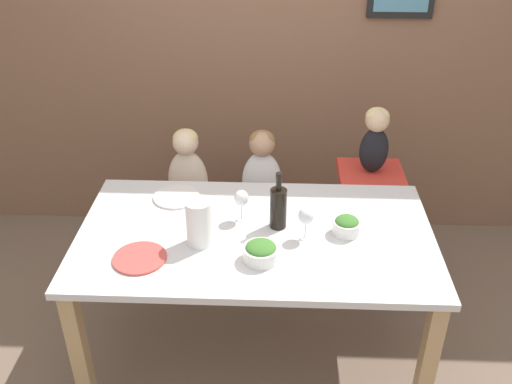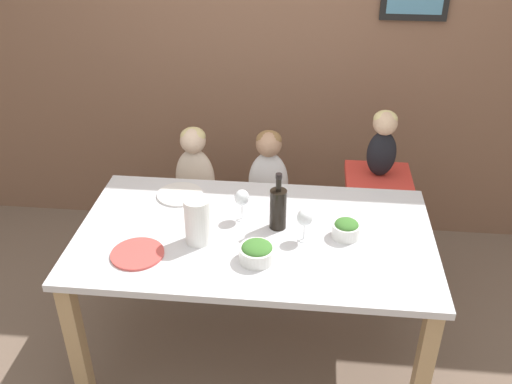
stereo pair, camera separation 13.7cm
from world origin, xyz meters
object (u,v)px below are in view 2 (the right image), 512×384
(chair_far_center, at_px, (268,219))
(wine_bottle, at_px, (278,208))
(wine_glass_near, at_px, (305,218))
(salad_bowl_large, at_px, (257,252))
(person_child_center, at_px, (268,171))
(person_child_left, at_px, (195,167))
(dinner_plate_front_left, at_px, (137,254))
(paper_towel_roll, at_px, (198,221))
(salad_bowl_small, at_px, (346,229))
(person_baby_right, at_px, (383,139))
(wine_glass_far, at_px, (242,198))
(chair_right_highchair, at_px, (376,198))
(chair_far_left, at_px, (198,215))
(dinner_plate_back_left, at_px, (180,194))

(chair_far_center, distance_m, wine_bottle, 0.82)
(wine_glass_near, xyz_separation_m, salad_bowl_large, (-0.20, -0.17, -0.07))
(person_child_center, distance_m, salad_bowl_large, 0.91)
(person_child_left, height_order, dinner_plate_front_left, person_child_left)
(chair_far_center, distance_m, paper_towel_roll, 0.97)
(salad_bowl_large, relative_size, salad_bowl_small, 1.22)
(chair_far_center, distance_m, person_child_center, 0.34)
(person_child_left, relative_size, wine_glass_near, 3.20)
(salad_bowl_large, bearing_deg, person_baby_right, 56.19)
(chair_far_center, height_order, wine_glass_far, wine_glass_far)
(chair_right_highchair, height_order, person_child_center, person_child_center)
(person_child_center, relative_size, paper_towel_roll, 2.33)
(paper_towel_roll, bearing_deg, chair_right_highchair, 41.71)
(person_baby_right, relative_size, wine_glass_far, 2.40)
(chair_far_left, xyz_separation_m, chair_right_highchair, (1.06, 0.00, 0.19))
(chair_right_highchair, bearing_deg, salad_bowl_small, -107.29)
(chair_right_highchair, height_order, salad_bowl_large, salad_bowl_large)
(wine_bottle, relative_size, dinner_plate_front_left, 1.22)
(wine_glass_far, xyz_separation_m, salad_bowl_small, (0.50, -0.10, -0.07))
(wine_bottle, distance_m, wine_glass_far, 0.18)
(person_child_center, xyz_separation_m, paper_towel_roll, (-0.26, -0.79, 0.16))
(person_child_left, relative_size, paper_towel_roll, 2.33)
(dinner_plate_back_left, bearing_deg, salad_bowl_small, -18.38)
(person_child_center, xyz_separation_m, dinner_plate_front_left, (-0.51, -0.92, 0.06))
(wine_bottle, height_order, salad_bowl_large, wine_bottle)
(wine_bottle, bearing_deg, dinner_plate_front_left, -155.00)
(paper_towel_roll, height_order, wine_glass_far, paper_towel_roll)
(paper_towel_roll, distance_m, salad_bowl_small, 0.68)
(chair_far_center, xyz_separation_m, wine_glass_near, (0.22, -0.73, 0.51))
(wine_bottle, distance_m, dinner_plate_front_left, 0.67)
(chair_right_highchair, relative_size, wine_glass_near, 4.48)
(person_child_center, bearing_deg, chair_far_left, -179.86)
(paper_towel_roll, relative_size, salad_bowl_small, 1.70)
(chair_far_left, relative_size, wine_glass_near, 2.76)
(dinner_plate_back_left, bearing_deg, chair_far_left, 90.81)
(chair_far_center, xyz_separation_m, person_baby_right, (0.63, 0.00, 0.57))
(chair_far_left, xyz_separation_m, salad_bowl_small, (0.85, -0.68, 0.43))
(wine_glass_far, height_order, dinner_plate_back_left, wine_glass_far)
(chair_right_highchair, relative_size, salad_bowl_large, 4.57)
(chair_far_center, xyz_separation_m, person_child_center, (0.00, 0.00, 0.34))
(person_child_center, relative_size, salad_bowl_small, 3.97)
(chair_far_left, relative_size, person_child_center, 0.86)
(chair_right_highchair, xyz_separation_m, person_child_left, (-1.06, 0.00, 0.15))
(person_child_center, distance_m, wine_glass_near, 0.78)
(chair_far_center, relative_size, salad_bowl_small, 3.43)
(salad_bowl_small, bearing_deg, chair_far_center, 121.29)
(wine_glass_far, xyz_separation_m, dinner_plate_back_left, (-0.35, 0.18, -0.11))
(person_baby_right, xyz_separation_m, dinner_plate_front_left, (-1.14, -0.92, -0.18))
(wine_glass_near, bearing_deg, person_child_center, 107.03)
(chair_far_left, height_order, person_baby_right, person_baby_right)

